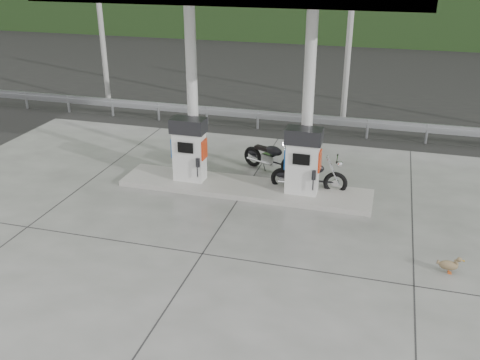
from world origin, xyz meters
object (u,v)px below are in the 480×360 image
(gas_pump_left, at_px, (189,150))
(motorcycle_right, at_px, (271,158))
(motorcycle_left, at_px, (309,176))
(gas_pump_right, at_px, (303,161))
(duck, at_px, (448,265))

(gas_pump_left, bearing_deg, motorcycle_right, 37.31)
(gas_pump_left, bearing_deg, motorcycle_left, 6.76)
(gas_pump_right, xyz_separation_m, motorcycle_right, (-1.19, 1.53, -0.60))
(gas_pump_left, bearing_deg, gas_pump_right, 0.00)
(gas_pump_right, bearing_deg, motorcycle_left, 71.62)
(gas_pump_left, relative_size, duck, 3.81)
(gas_pump_right, bearing_deg, gas_pump_left, 180.00)
(gas_pump_left, xyz_separation_m, motorcycle_right, (2.01, 1.53, -0.60))
(gas_pump_left, distance_m, gas_pump_right, 3.20)
(gas_pump_left, height_order, motorcycle_left, gas_pump_left)
(motorcycle_left, xyz_separation_m, motorcycle_right, (-1.32, 1.13, -0.02))
(gas_pump_right, bearing_deg, duck, -38.08)
(gas_pump_right, relative_size, motorcycle_right, 0.95)
(motorcycle_left, distance_m, duck, 4.70)
(gas_pump_left, xyz_separation_m, duck, (6.77, -2.80, -0.88))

